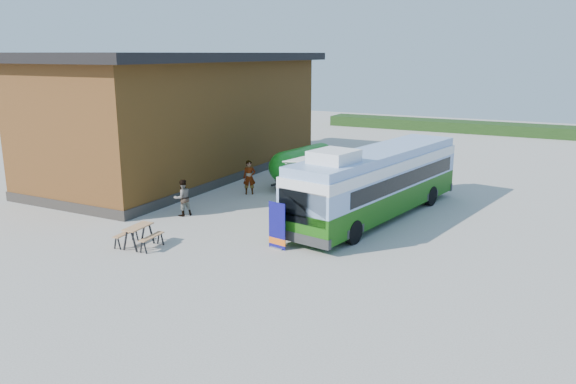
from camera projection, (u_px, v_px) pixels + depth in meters
The scene contains 10 objects.
ground at pixel (246, 243), 22.68m from camera, with size 100.00×100.00×0.00m, color #BCB7AD.
barn at pixel (186, 117), 35.12m from camera, with size 9.60×21.20×7.50m.
hedge at pixel (536, 131), 51.71m from camera, with size 40.00×3.00×1.00m, color #264419.
bus at pixel (377, 181), 25.85m from camera, with size 4.63×12.21×3.67m.
awning at pixel (331, 156), 26.89m from camera, with size 3.22×4.47×0.51m.
banner at pixel (277, 230), 21.87m from camera, with size 0.81×0.28×1.88m.
picnic_table at pixel (138, 231), 22.11m from camera, with size 1.62×1.47×0.86m.
person_a at pixel (249, 177), 30.37m from camera, with size 0.68×0.44×1.86m, color #999999.
person_b at pixel (183, 198), 26.33m from camera, with size 0.85×0.66×1.74m, color #999999.
slurry_tanker at pixel (303, 163), 32.72m from camera, with size 2.25×5.85×2.17m.
Camera 1 is at (11.41, -18.31, 7.48)m, focal length 35.00 mm.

